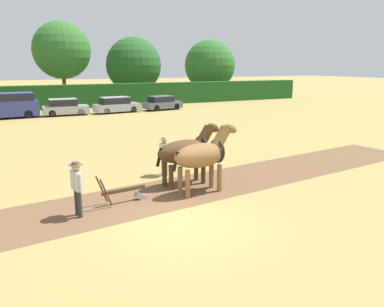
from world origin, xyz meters
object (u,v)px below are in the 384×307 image
Objects in this scene: draft_horse_lead_right at (187,151)px; parked_car_left at (65,107)px; tree_center at (62,50)px; parked_van at (7,105)px; tree_right at (210,65)px; draft_horse_lead_left at (203,155)px; plow at (128,193)px; farmer_beside_team at (164,153)px; parked_car_center_left at (116,105)px; parked_car_center at (162,103)px; tree_center_right at (134,65)px; farmer_at_plow at (77,184)px.

draft_horse_lead_right is 23.71m from parked_car_left.
tree_center is 13.72m from parked_van.
draft_horse_lead_left is (-20.14, -36.10, -3.10)m from tree_right.
parked_van reaches higher than plow.
farmer_beside_team is 22.12m from parked_car_left.
parked_car_center is (4.91, 0.23, -0.03)m from parked_car_center_left.
tree_center is 5.84× the size of farmer_beside_team.
draft_horse_lead_left is at bearing -90.32° from tree_center.
draft_horse_lead_left is at bearing -80.95° from parked_van.
parked_car_left is at bearing 86.46° from draft_horse_lead_right.
tree_center reaches higher than parked_car_left.
tree_center_right is 1.94× the size of parked_car_center.
plow is 0.39× the size of parked_car_center_left.
parked_van is at bearing -179.74° from parked_car_left.
parked_car_center reaches higher than plow.
plow is at bearing -108.13° from tree_center_right.
farmer_beside_team is at bearing -80.38° from parked_van.
tree_center is 14.75m from parked_car_center.
parked_car_left reaches higher than parked_car_center_left.
parked_car_center_left is at bearing -145.63° from tree_right.
parked_car_center is (9.76, 0.14, -0.04)m from parked_car_left.
farmer_at_plow is 0.38× the size of parked_car_center_left.
parked_car_center is at bearing 63.77° from draft_horse_lead_right.
farmer_at_plow is at bearing -154.66° from farmer_beside_team.
draft_horse_lead_right reaches higher than parked_car_center.
tree_center is 35.13m from draft_horse_lead_right.
draft_horse_lead_right is 0.57× the size of parked_van.
tree_center is 36.88m from farmer_at_plow.
tree_center is 1.18× the size of tree_center_right.
farmer_at_plow is at bearing -113.63° from parked_car_center_left.
tree_center is 36.26m from plow.
tree_center is at bearing 78.62° from plow.
draft_horse_lead_left is at bearing -8.01° from farmer_at_plow.
farmer_beside_team is 0.32× the size of parked_van.
tree_right is at bearing 43.87° from farmer_at_plow.
plow is at bearing -87.02° from parked_van.
tree_right is 20.58m from parked_car_center_left.
farmer_beside_team is 22.95m from parked_van.
tree_center_right is 1.00× the size of tree_right.
tree_right is 4.62× the size of farmer_at_plow.
tree_center is at bearing 83.45° from parked_car_left.
tree_center is at bearing 54.81° from parked_van.
tree_center_right is 11.07m from tree_right.
parked_car_center is (-0.73, -11.53, -3.84)m from tree_center_right.
draft_horse_lead_right is 1.67× the size of farmer_at_plow.
tree_center_right is 13.59m from parked_car_center_left.
tree_center is 2.29× the size of parked_car_center.
farmer_beside_team is (-9.51, -33.77, -3.59)m from tree_center_right.
tree_center_right reaches higher than farmer_at_plow.
tree_center is 3.34× the size of draft_horse_lead_left.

